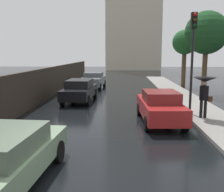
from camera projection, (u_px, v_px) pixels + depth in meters
ground at (82, 192)px, 5.93m from camera, size 120.00×120.00×0.00m
car_grey_near_kerb at (93, 80)px, 24.06m from camera, size 2.10×4.19×1.40m
car_black_far_ahead at (80, 90)px, 17.21m from camera, size 1.91×4.59×1.43m
car_green_behind_camera at (6, 157)px, 6.07m from camera, size 1.93×4.51×1.34m
car_red_far_lane at (160, 106)px, 11.87m from camera, size 1.89×4.32×1.44m
pedestrian_with_umbrella_near at (204, 86)px, 12.04m from camera, size 1.02×1.02×1.87m
traffic_light at (193, 45)px, 12.55m from camera, size 0.26×0.39×4.84m
street_tree_near at (206, 33)px, 19.61m from camera, size 3.18×3.18×6.21m
street_tree_far at (185, 43)px, 24.14m from camera, size 2.24×2.24×5.25m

